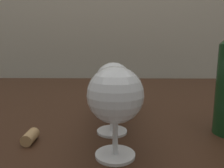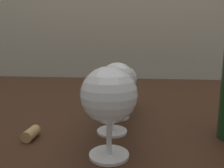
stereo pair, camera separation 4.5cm
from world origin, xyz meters
name	(u,v)px [view 1 (the left image)]	position (x,y,z in m)	size (l,w,h in m)	color
dining_table	(87,123)	(0.00, 0.00, 0.64)	(1.33, 0.98, 0.72)	#382114
wine_glass_port	(115,97)	(0.10, -0.37, 0.82)	(0.09, 0.09, 0.15)	white
wine_glass_amber	(112,91)	(0.09, -0.27, 0.81)	(0.08, 0.08, 0.14)	white
wine_glass_white	(113,82)	(0.09, -0.18, 0.81)	(0.09, 0.09, 0.14)	white
wine_glass_merlot	(118,80)	(0.10, -0.09, 0.80)	(0.07, 0.07, 0.12)	white
cork	(30,137)	(-0.07, -0.32, 0.73)	(0.02, 0.02, 0.04)	tan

